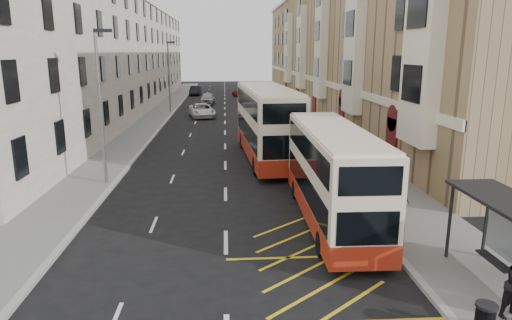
{
  "coord_description": "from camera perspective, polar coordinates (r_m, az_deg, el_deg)",
  "views": [
    {
      "loc": [
        0.06,
        -12.1,
        7.03
      ],
      "look_at": [
        1.4,
        7.73,
        2.29
      ],
      "focal_mm": 32.0,
      "sensor_mm": 36.0,
      "label": 1
    }
  ],
  "objects": [
    {
      "name": "double_decker_front",
      "position": [
        19.06,
        9.51,
        -1.91
      ],
      "size": [
        2.44,
        10.15,
        4.03
      ],
      "rotation": [
        0.0,
        0.0,
        -0.01
      ],
      "color": "#FAE8C7",
      "rests_on": "ground"
    },
    {
      "name": "road_markings",
      "position": [
        57.53,
        -3.92,
        6.37
      ],
      "size": [
        10.0,
        110.0,
        0.01
      ],
      "primitive_type": null,
      "color": "silver",
      "rests_on": "ground"
    },
    {
      "name": "guard_railing",
      "position": [
        19.88,
        14.55,
        -5.12
      ],
      "size": [
        0.06,
        6.56,
        1.01
      ],
      "color": "red",
      "rests_on": "pavement_right"
    },
    {
      "name": "terrace_left",
      "position": [
        59.16,
        -17.46,
        12.32
      ],
      "size": [
        9.18,
        79.0,
        13.25
      ],
      "color": "silver",
      "rests_on": "ground"
    },
    {
      "name": "street_lamp_far",
      "position": [
        54.53,
        -10.8,
        10.67
      ],
      "size": [
        0.93,
        0.18,
        8.0
      ],
      "color": "slate",
      "rests_on": "pavement_left"
    },
    {
      "name": "car_red",
      "position": [
        73.03,
        -1.93,
        8.38
      ],
      "size": [
        2.95,
        4.7,
        1.27
      ],
      "primitive_type": "imported",
      "rotation": [
        0.0,
        0.0,
        3.43
      ],
      "color": "maroon",
      "rests_on": "ground"
    },
    {
      "name": "litter_bin",
      "position": [
        13.14,
        26.7,
        -17.41
      ],
      "size": [
        0.53,
        0.53,
        0.88
      ],
      "color": "black",
      "rests_on": "pavement_right"
    },
    {
      "name": "ground",
      "position": [
        14.0,
        -3.73,
        -16.77
      ],
      "size": [
        200.0,
        200.0,
        0.0
      ],
      "primitive_type": "plane",
      "color": "black",
      "rests_on": "ground"
    },
    {
      "name": "pavement_left",
      "position": [
        43.34,
        -13.89,
        3.79
      ],
      "size": [
        3.0,
        120.0,
        0.15
      ],
      "primitive_type": "cube",
      "color": "slate",
      "rests_on": "ground"
    },
    {
      "name": "pavement_right",
      "position": [
        43.41,
        6.75,
        4.1
      ],
      "size": [
        4.0,
        120.0,
        0.15
      ],
      "primitive_type": "cube",
      "color": "slate",
      "rests_on": "ground"
    },
    {
      "name": "white_van",
      "position": [
        50.59,
        -6.79,
        6.18
      ],
      "size": [
        3.36,
        5.66,
        1.48
      ],
      "primitive_type": "imported",
      "rotation": [
        0.0,
        0.0,
        0.18
      ],
      "color": "white",
      "rests_on": "ground"
    },
    {
      "name": "double_decker_rear",
      "position": [
        29.98,
        1.36,
        4.6
      ],
      "size": [
        3.5,
        12.15,
        4.79
      ],
      "rotation": [
        0.0,
        0.0,
        0.06
      ],
      "color": "#FAE8C7",
      "rests_on": "ground"
    },
    {
      "name": "car_silver",
      "position": [
        63.15,
        -6.09,
        7.65
      ],
      "size": [
        2.03,
        4.62,
        1.55
      ],
      "primitive_type": "imported",
      "rotation": [
        0.0,
        0.0,
        -0.05
      ],
      "color": "#9C9DA2",
      "rests_on": "ground"
    },
    {
      "name": "kerb_right",
      "position": [
        43.09,
        4.13,
        4.09
      ],
      "size": [
        0.25,
        120.0,
        0.15
      ],
      "primitive_type": "cube",
      "color": "#999A94",
      "rests_on": "ground"
    },
    {
      "name": "terrace_right",
      "position": [
        59.36,
        10.91,
        13.65
      ],
      "size": [
        10.75,
        79.0,
        15.25
      ],
      "color": "tan",
      "rests_on": "ground"
    },
    {
      "name": "street_lamp_near",
      "position": [
        25.05,
        -18.82,
        7.22
      ],
      "size": [
        0.93,
        0.18,
        8.0
      ],
      "color": "slate",
      "rests_on": "pavement_left"
    },
    {
      "name": "pedestrian_far",
      "position": [
        19.72,
        17.27,
        -5.16
      ],
      "size": [
        1.01,
        0.63,
        1.61
      ],
      "primitive_type": "imported",
      "rotation": [
        0.0,
        0.0,
        2.88
      ],
      "color": "black",
      "rests_on": "pavement_right"
    },
    {
      "name": "car_dark",
      "position": [
        76.61,
        -7.58,
        8.6
      ],
      "size": [
        1.79,
        4.65,
        1.51
      ],
      "primitive_type": "imported",
      "rotation": [
        0.0,
        0.0,
        -0.04
      ],
      "color": "black",
      "rests_on": "ground"
    },
    {
      "name": "kerb_left",
      "position": [
        43.1,
        -11.92,
        3.84
      ],
      "size": [
        0.25,
        120.0,
        0.15
      ],
      "primitive_type": "cube",
      "color": "#999A94",
      "rests_on": "ground"
    }
  ]
}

